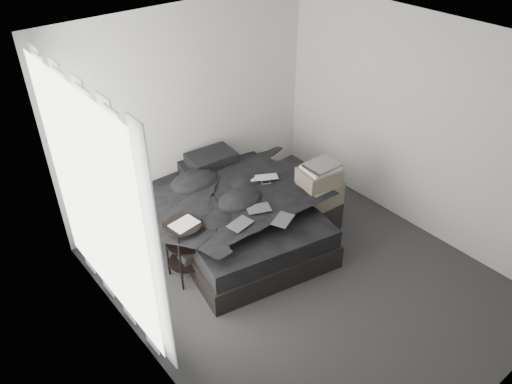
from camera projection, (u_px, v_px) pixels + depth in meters
floor at (301, 278)px, 5.58m from camera, size 3.60×4.20×0.01m
ceiling at (317, 49)px, 4.11m from camera, size 3.60×4.20×0.01m
wall_back at (190, 110)px, 6.19m from camera, size 3.60×0.01×2.60m
wall_left at (143, 260)px, 3.90m from camera, size 0.01×4.20×2.60m
wall_right at (419, 128)px, 5.79m from camera, size 0.01×4.20×2.60m
window_left at (95, 203)px, 4.46m from camera, size 0.02×2.00×2.30m
curtain_left at (102, 207)px, 4.53m from camera, size 0.06×2.12×2.48m
bed at (239, 228)px, 6.10m from camera, size 1.95×2.36×0.28m
mattress at (238, 211)px, 5.96m from camera, size 1.88×2.29×0.22m
duvet at (240, 197)px, 5.79m from camera, size 1.86×2.05×0.24m
pillow_lower at (206, 168)px, 6.43m from camera, size 0.70×0.54×0.14m
pillow_upper at (211, 158)px, 6.36m from camera, size 0.62×0.46×0.13m
laptop at (265, 175)px, 5.94m from camera, size 0.40×0.35×0.03m
comic_a at (240, 218)px, 5.25m from camera, size 0.29×0.22×0.01m
comic_b at (259, 202)px, 5.48m from camera, size 0.31×0.26×0.01m
comic_c at (283, 213)px, 5.30m from camera, size 0.31×0.27×0.01m
side_stand at (186, 251)px, 5.41m from camera, size 0.41×0.41×0.73m
papers at (184, 224)px, 5.20m from camera, size 0.31×0.24×0.01m
floor_books at (131, 278)px, 5.49m from camera, size 0.17×0.21×0.13m
box_lower at (317, 215)px, 6.24m from camera, size 0.55×0.46×0.38m
box_mid at (320, 193)px, 6.05m from camera, size 0.50×0.40×0.29m
box_upper at (319, 176)px, 5.91m from camera, size 0.51×0.44×0.20m
art_book_white at (321, 168)px, 5.85m from camera, size 0.42×0.36×0.04m
art_book_snake at (322, 165)px, 5.82m from camera, size 0.38×0.31×0.04m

